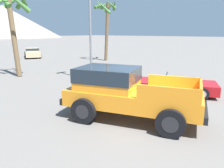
{
  "coord_description": "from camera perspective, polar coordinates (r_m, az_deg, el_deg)",
  "views": [
    {
      "loc": [
        -6.8,
        -4.33,
        3.25
      ],
      "look_at": [
        -0.34,
        1.14,
        1.23
      ],
      "focal_mm": 35.0,
      "sensor_mm": 36.0,
      "label": 1
    }
  ],
  "objects": [
    {
      "name": "ground_plane",
      "position": [
        8.69,
        7.28,
        -8.65
      ],
      "size": [
        320.0,
        320.0,
        0.0
      ],
      "primitive_type": "plane",
      "color": "slate"
    },
    {
      "name": "orange_pickup_truck",
      "position": [
        8.24,
        2.87,
        -1.6
      ],
      "size": [
        3.44,
        5.52,
        1.95
      ],
      "rotation": [
        0.0,
        0.0,
        0.33
      ],
      "color": "orange",
      "rests_on": "ground_plane"
    },
    {
      "name": "red_convertible_car",
      "position": [
        12.22,
        16.21,
        -0.51
      ],
      "size": [
        3.29,
        4.54,
        1.05
      ],
      "rotation": [
        0.0,
        0.0,
        0.42
      ],
      "color": "#B21419",
      "rests_on": "ground_plane"
    },
    {
      "name": "parked_car_tan",
      "position": [
        30.62,
        -20.07,
        7.71
      ],
      "size": [
        3.45,
        4.44,
        1.24
      ],
      "rotation": [
        0.0,
        0.0,
        2.67
      ],
      "color": "tan",
      "rests_on": "ground_plane"
    },
    {
      "name": "street_lamp_post",
      "position": [
        14.58,
        -5.8,
        18.54
      ],
      "size": [
        0.9,
        0.24,
        7.6
      ],
      "color": "slate",
      "rests_on": "ground_plane"
    },
    {
      "name": "palm_tree_tall",
      "position": [
        17.66,
        -24.81,
        16.76
      ],
      "size": [
        2.74,
        2.86,
        6.17
      ],
      "color": "brown",
      "rests_on": "ground_plane"
    },
    {
      "name": "palm_tree_leaning",
      "position": [
        25.57,
        -1.53,
        17.63
      ],
      "size": [
        3.12,
        2.74,
        6.85
      ],
      "color": "brown",
      "rests_on": "ground_plane"
    }
  ]
}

